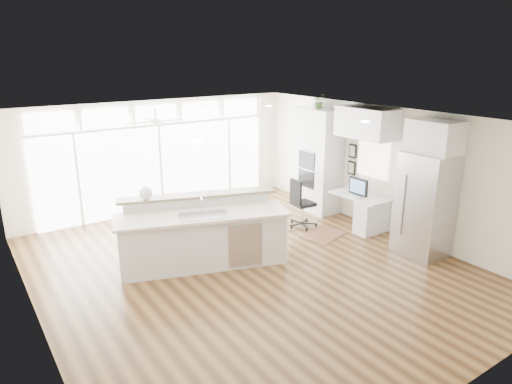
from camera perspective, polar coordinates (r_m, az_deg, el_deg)
floor at (r=8.44m, az=-0.82°, el=-9.50°), size 7.00×8.00×0.02m
ceiling at (r=7.63m, az=-0.91°, el=9.03°), size 7.00×8.00×0.02m
wall_back at (r=11.37m, az=-12.09°, el=4.42°), size 7.00×0.04×2.70m
wall_front at (r=5.33m, az=24.12°, el=-11.52°), size 7.00×0.04×2.70m
wall_left at (r=6.78m, az=-26.48°, el=-5.70°), size 0.04×8.00×2.70m
wall_right at (r=10.21m, az=15.77°, el=2.73°), size 0.04×8.00×2.70m
glass_wall at (r=11.38m, az=-11.88°, el=2.90°), size 5.80×0.06×2.08m
transom_row at (r=11.14m, az=-12.30°, el=9.54°), size 5.90×0.06×0.40m
desk_window at (r=10.32m, az=14.45°, el=4.13°), size 0.04×0.85×0.85m
ceiling_fan at (r=9.89m, az=-12.48°, el=9.21°), size 1.16×1.16×0.32m
recessed_lights at (r=7.79m, az=-1.73°, el=9.05°), size 3.40×3.00×0.02m
oven_cabinet at (r=11.21m, az=7.62°, el=3.95°), size 0.64×1.20×2.50m
desk_nook at (r=10.40m, az=12.76°, el=-2.37°), size 0.72×1.30×0.76m
upper_cabinets at (r=9.97m, az=13.67°, el=8.43°), size 0.64×1.30×0.64m
refrigerator at (r=9.22m, az=20.38°, el=-1.50°), size 0.76×0.90×2.00m
fridge_cabinet at (r=8.97m, az=21.46°, el=6.48°), size 0.64×0.90×0.60m
framed_photos at (r=10.76m, az=11.93°, el=4.00°), size 0.06×0.22×0.80m
kitchen_island at (r=8.36m, az=-6.62°, el=-5.21°), size 3.29×2.10×1.22m
rug at (r=9.96m, az=8.43°, el=-5.31°), size 1.07×0.89×0.01m
office_chair at (r=10.20m, az=5.91°, el=-1.40°), size 0.61×0.57×1.10m
fishbowl at (r=8.42m, az=-13.61°, el=-0.13°), size 0.33×0.33×0.24m
monitor at (r=10.17m, az=12.67°, el=0.68°), size 0.10×0.51×0.42m
keyboard at (r=10.11m, az=11.93°, el=-0.57°), size 0.13×0.31×0.02m
potted_plant at (r=10.98m, az=7.91°, el=10.98°), size 0.35×0.38×0.26m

